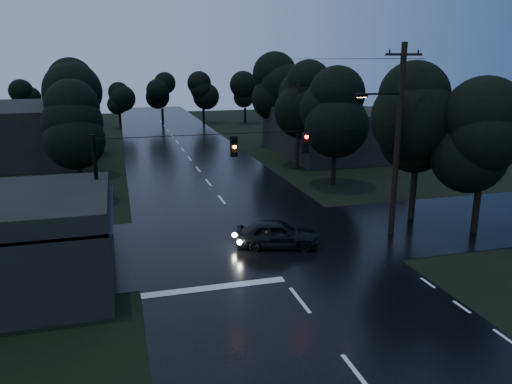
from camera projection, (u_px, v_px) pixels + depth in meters
name	position (u px, v px, depth m)	size (l,w,h in m)	color
ground	(358.00, 376.00, 14.92)	(160.00, 160.00, 0.00)	black
main_road	(198.00, 170.00, 42.84)	(12.00, 120.00, 0.02)	black
cross_street	(253.00, 240.00, 26.09)	(60.00, 9.00, 0.02)	black
building_far_right	(330.00, 132.00, 49.63)	(10.00, 14.00, 4.40)	black
building_far_left	(36.00, 131.00, 47.88)	(10.00, 16.00, 5.00)	black
utility_pole_main	(396.00, 138.00, 25.73)	(3.50, 0.30, 10.00)	black
utility_pole_far	(298.00, 124.00, 42.14)	(2.00, 0.30, 7.50)	black
anchor_pole_left	(98.00, 201.00, 22.44)	(0.18, 0.18, 6.00)	black
span_signals	(269.00, 144.00, 23.94)	(15.00, 0.37, 1.12)	black
tree_corner_near	(419.00, 118.00, 28.07)	(4.48, 4.48, 9.44)	black
tree_corner_far	(485.00, 137.00, 25.99)	(3.92, 3.92, 8.26)	black
tree_left_a	(75.00, 123.00, 31.71)	(3.92, 3.92, 8.26)	black
tree_left_b	(74.00, 106.00, 38.91)	(4.20, 4.20, 8.85)	black
tree_left_c	(74.00, 93.00, 47.96)	(4.48, 4.48, 9.44)	black
tree_right_a	(336.00, 110.00, 36.28)	(4.20, 4.20, 8.85)	black
tree_right_b	(304.00, 97.00, 43.79)	(4.48, 4.48, 9.44)	black
tree_right_c	(276.00, 86.00, 53.16)	(4.76, 4.76, 10.03)	black
car	(277.00, 234.00, 25.00)	(1.65, 4.11, 1.40)	black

